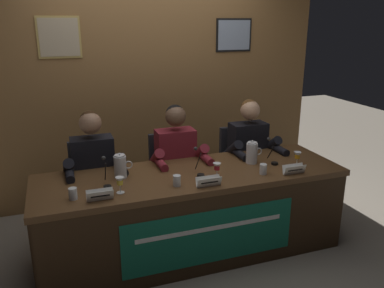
% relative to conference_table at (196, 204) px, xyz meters
% --- Properties ---
extents(ground_plane, '(12.00, 12.00, 0.00)m').
position_rel_conference_table_xyz_m(ground_plane, '(-0.00, 0.10, -0.49)').
color(ground_plane, gray).
extents(wall_back_panelled, '(3.77, 0.14, 2.60)m').
position_rel_conference_table_xyz_m(wall_back_panelled, '(-0.00, 1.39, 0.81)').
color(wall_back_panelled, brown).
rests_on(wall_back_panelled, ground_plane).
extents(conference_table, '(2.57, 0.80, 0.73)m').
position_rel_conference_table_xyz_m(conference_table, '(0.00, 0.00, 0.00)').
color(conference_table, brown).
rests_on(conference_table, ground_plane).
extents(chair_left, '(0.44, 0.44, 0.89)m').
position_rel_conference_table_xyz_m(chair_left, '(-0.76, 0.69, -0.06)').
color(chair_left, black).
rests_on(chair_left, ground_plane).
extents(panelist_left, '(0.51, 0.48, 1.22)m').
position_rel_conference_table_xyz_m(panelist_left, '(-0.76, 0.49, 0.21)').
color(panelist_left, black).
rests_on(panelist_left, ground_plane).
extents(nameplate_left, '(0.19, 0.06, 0.08)m').
position_rel_conference_table_xyz_m(nameplate_left, '(-0.79, -0.18, 0.28)').
color(nameplate_left, white).
rests_on(nameplate_left, conference_table).
extents(juice_glass_left, '(0.06, 0.06, 0.12)m').
position_rel_conference_table_xyz_m(juice_glass_left, '(-0.63, -0.10, 0.33)').
color(juice_glass_left, white).
rests_on(juice_glass_left, conference_table).
extents(water_cup_left, '(0.06, 0.06, 0.08)m').
position_rel_conference_table_xyz_m(water_cup_left, '(-0.97, -0.10, 0.28)').
color(water_cup_left, silver).
rests_on(water_cup_left, conference_table).
extents(microphone_left, '(0.06, 0.17, 0.22)m').
position_rel_conference_table_xyz_m(microphone_left, '(-0.71, 0.06, 0.31)').
color(microphone_left, black).
rests_on(microphone_left, conference_table).
extents(chair_center, '(0.44, 0.44, 0.89)m').
position_rel_conference_table_xyz_m(chair_center, '(-0.00, 0.69, -0.06)').
color(chair_center, black).
rests_on(chair_center, ground_plane).
extents(panelist_center, '(0.51, 0.48, 1.22)m').
position_rel_conference_table_xyz_m(panelist_center, '(-0.00, 0.49, 0.21)').
color(panelist_center, black).
rests_on(panelist_center, ground_plane).
extents(nameplate_center, '(0.20, 0.06, 0.08)m').
position_rel_conference_table_xyz_m(nameplate_center, '(0.02, -0.21, 0.28)').
color(nameplate_center, white).
rests_on(nameplate_center, conference_table).
extents(juice_glass_center, '(0.06, 0.06, 0.12)m').
position_rel_conference_table_xyz_m(juice_glass_center, '(0.15, -0.07, 0.33)').
color(juice_glass_center, white).
rests_on(juice_glass_center, conference_table).
extents(water_cup_center, '(0.06, 0.06, 0.08)m').
position_rel_conference_table_xyz_m(water_cup_center, '(-0.20, -0.12, 0.28)').
color(water_cup_center, silver).
rests_on(water_cup_center, conference_table).
extents(microphone_center, '(0.06, 0.17, 0.22)m').
position_rel_conference_table_xyz_m(microphone_center, '(0.04, 0.04, 0.31)').
color(microphone_center, black).
rests_on(microphone_center, conference_table).
extents(chair_right, '(0.44, 0.44, 0.89)m').
position_rel_conference_table_xyz_m(chair_right, '(0.76, 0.69, -0.06)').
color(chair_right, black).
rests_on(chair_right, ground_plane).
extents(panelist_right, '(0.51, 0.48, 1.22)m').
position_rel_conference_table_xyz_m(panelist_right, '(0.76, 0.49, 0.21)').
color(panelist_right, black).
rests_on(panelist_right, ground_plane).
extents(nameplate_right, '(0.19, 0.06, 0.08)m').
position_rel_conference_table_xyz_m(nameplate_right, '(0.78, -0.21, 0.28)').
color(nameplate_right, white).
rests_on(nameplate_right, conference_table).
extents(juice_glass_right, '(0.06, 0.06, 0.12)m').
position_rel_conference_table_xyz_m(juice_glass_right, '(0.92, -0.04, 0.33)').
color(juice_glass_right, white).
rests_on(juice_glass_right, conference_table).
extents(water_cup_right, '(0.06, 0.06, 0.08)m').
position_rel_conference_table_xyz_m(water_cup_right, '(0.54, -0.12, 0.28)').
color(water_cup_right, silver).
rests_on(water_cup_right, conference_table).
extents(microphone_right, '(0.06, 0.17, 0.22)m').
position_rel_conference_table_xyz_m(microphone_right, '(0.75, 0.08, 0.31)').
color(microphone_right, black).
rests_on(microphone_right, conference_table).
extents(water_pitcher_left_side, '(0.15, 0.10, 0.21)m').
position_rel_conference_table_xyz_m(water_pitcher_left_side, '(-0.58, 0.20, 0.33)').
color(water_pitcher_left_side, silver).
rests_on(water_pitcher_left_side, conference_table).
extents(water_pitcher_right_side, '(0.15, 0.10, 0.21)m').
position_rel_conference_table_xyz_m(water_pitcher_right_side, '(0.58, 0.15, 0.33)').
color(water_pitcher_right_side, silver).
rests_on(water_pitcher_right_side, conference_table).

